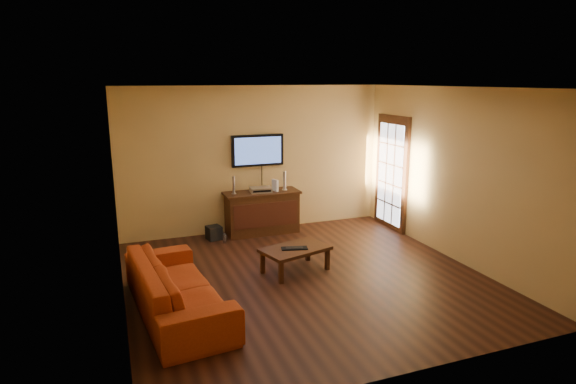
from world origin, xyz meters
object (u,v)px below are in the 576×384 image
speaker_right (285,181)px  av_receiver (261,190)px  media_console (262,212)px  subwoofer (214,233)px  speaker_left (234,186)px  bottle (224,238)px  television (258,150)px  coffee_table (295,251)px  game_console (275,185)px  keyboard (294,248)px  sofa (177,278)px

speaker_right → av_receiver: speaker_right is taller
speaker_right → media_console: bearing=179.1°
av_receiver → subwoofer: 1.15m
speaker_left → bottle: (-0.28, -0.35, -0.85)m
subwoofer → speaker_right: bearing=-9.3°
television → coffee_table: (-0.10, -2.17, -1.20)m
media_console → speaker_right: 0.71m
television → game_console: television is taller
keyboard → sofa: bearing=-159.9°
television → keyboard: (-0.13, -2.22, -1.14)m
coffee_table → keyboard: 0.08m
coffee_table → av_receiver: 2.01m
speaker_right → av_receiver: (-0.47, 0.00, -0.12)m
coffee_table → bottle: coffee_table is taller
subwoofer → bottle: size_ratio=1.34×
av_receiver → sofa: bearing=-119.5°
game_console → keyboard: 2.06m
game_console → speaker_right: bearing=-10.2°
sofa → game_console: game_console is taller
television → av_receiver: bearing=-95.7°
television → speaker_left: bearing=-158.7°
coffee_table → subwoofer: (-0.83, 1.89, -0.20)m
coffee_table → speaker_right: bearing=74.3°
coffee_table → bottle: bearing=113.4°
coffee_table → game_console: size_ratio=5.13×
bottle → media_console: bearing=22.4°
keyboard → bottle: bearing=111.9°
media_console → subwoofer: media_console is taller
media_console → speaker_left: (-0.52, 0.02, 0.54)m
game_console → keyboard: size_ratio=0.53×
media_console → speaker_right: (0.44, -0.01, 0.55)m
sofa → keyboard: 1.91m
av_receiver → keyboard: 2.04m
coffee_table → bottle: 1.78m
media_console → sofa: (-1.93, -2.65, 0.05)m
television → bottle: 1.74m
sofa → media_console: bearing=-41.9°
speaker_right → speaker_left: bearing=178.3°
coffee_table → speaker_left: bearing=102.1°
television → sofa: 3.62m
bottle → speaker_right: bearing=14.6°
speaker_left → av_receiver: speaker_left is taller
media_console → speaker_left: size_ratio=4.32×
television → speaker_right: 0.76m
av_receiver → television: bearing=90.6°
av_receiver → game_console: 0.28m
bottle → coffee_table: bearing=-66.6°
bottle → game_console: bearing=16.0°
speaker_right → keyboard: size_ratio=0.87×
television → game_console: size_ratio=4.59×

